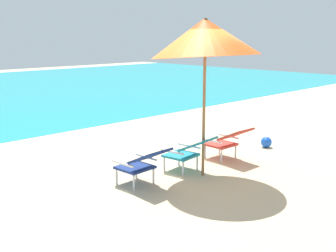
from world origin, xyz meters
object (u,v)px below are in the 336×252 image
beach_umbrella_center (205,38)px  lounge_chair_center (189,150)px  beach_ball (266,142)px  lounge_chair_left (142,162)px  lounge_chair_right (228,140)px

beach_umbrella_center → lounge_chair_center: bearing=97.3°
beach_umbrella_center → beach_ball: size_ratio=11.44×
lounge_chair_center → beach_ball: 2.46m
beach_umbrella_center → beach_ball: beach_umbrella_center is taller
lounge_chair_left → lounge_chair_right: (2.16, -0.04, 0.00)m
lounge_chair_right → beach_ball: size_ratio=3.68×
lounge_chair_left → beach_umbrella_center: 2.27m
beach_umbrella_center → beach_ball: 3.30m
beach_umbrella_center → lounge_chair_right: bearing=15.6°
lounge_chair_center → beach_umbrella_center: beach_umbrella_center is taller
lounge_chair_right → beach_umbrella_center: (-1.06, -0.30, 1.96)m
lounge_chair_left → beach_umbrella_center: bearing=-17.1°
lounge_chair_right → beach_ball: 1.38m
beach_ball → beach_umbrella_center: bearing=-173.5°
lounge_chair_left → beach_umbrella_center: beach_umbrella_center is taller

